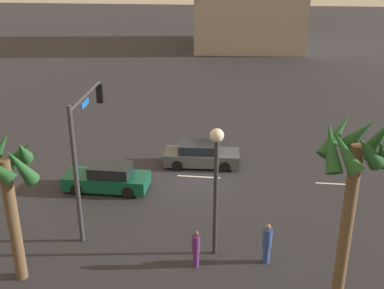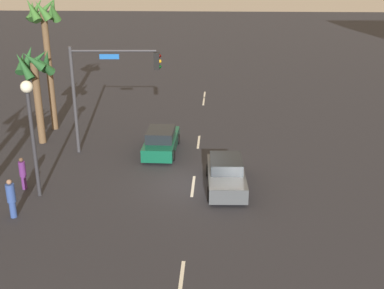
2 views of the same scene
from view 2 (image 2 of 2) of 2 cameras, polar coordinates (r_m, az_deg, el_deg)
The scene contains 14 objects.
ground_plane at distance 24.13m, azimuth 0.15°, elevation -4.88°, with size 220.00×220.00×0.00m, color #28282D.
lane_stripe_2 at distance 17.49m, azimuth -1.25°, elevation -15.55°, with size 1.85×0.14×0.01m, color silver.
lane_stripe_3 at distance 23.99m, azimuth 0.13°, elevation -5.02°, with size 2.47×0.14×0.01m, color silver.
lane_stripe_4 at distance 30.06m, azimuth 0.80°, elevation 0.30°, with size 2.40×0.14×0.01m, color silver.
lane_stripe_5 at distance 39.66m, azimuth 1.42°, elevation 5.24°, with size 2.56×0.14×0.01m, color silver.
lane_stripe_6 at distance 41.74m, azimuth 1.52°, elevation 6.00°, with size 2.24×0.14×0.01m, color silver.
car_1 at distance 28.27m, azimuth -3.72°, elevation 0.39°, with size 4.53×1.92×1.48m.
car_3 at distance 23.74m, azimuth 4.11°, elevation -3.61°, with size 4.59×2.07×1.44m.
traffic_signal at distance 27.68m, azimuth -10.66°, elevation 7.41°, with size 0.55×5.17×6.28m.
streetlamp at distance 22.80m, azimuth -18.89°, elevation 3.24°, with size 0.56×0.56×5.64m.
pedestrian_0 at distance 22.16m, azimuth -20.92°, elevation -6.00°, with size 0.51×0.51×1.80m.
pedestrian_1 at distance 24.79m, azimuth -19.70°, elevation -3.21°, with size 0.45×0.45×1.66m.
palm_tree_1 at distance 30.28m, azimuth -18.40°, elevation 8.29°, with size 2.45×2.32×6.06m.
palm_tree_2 at distance 32.65m, azimuth -17.36°, elevation 13.21°, with size 2.64×2.35×8.77m.
Camera 2 is at (-21.83, -1.16, 10.21)m, focal length 44.33 mm.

